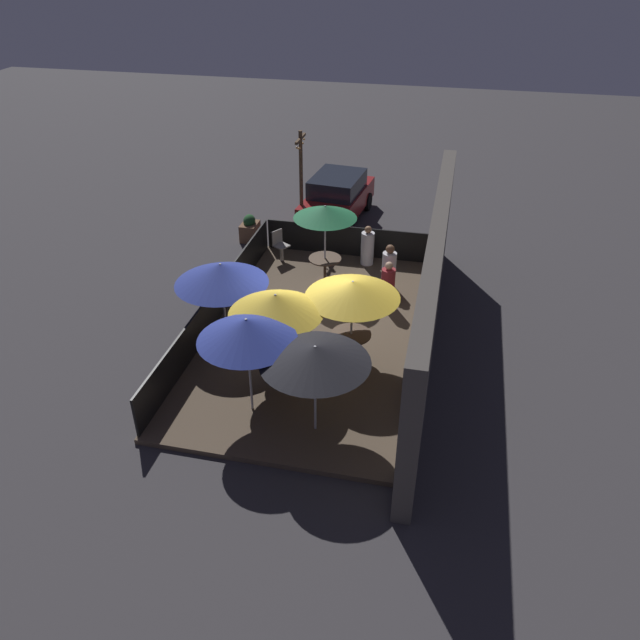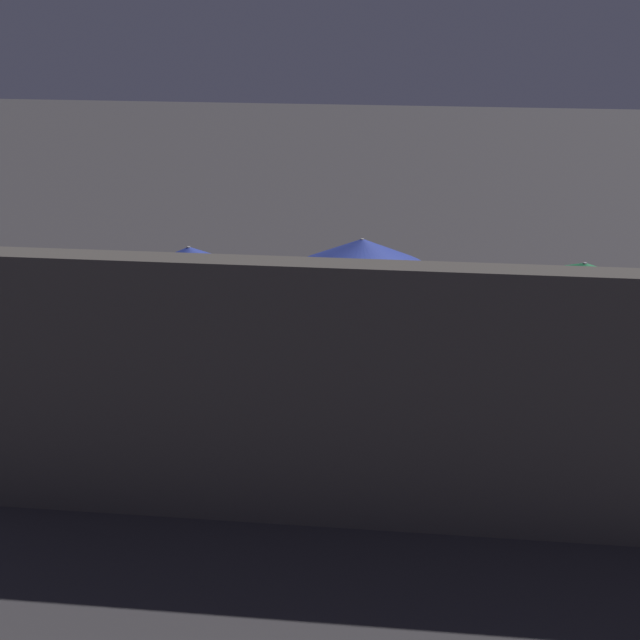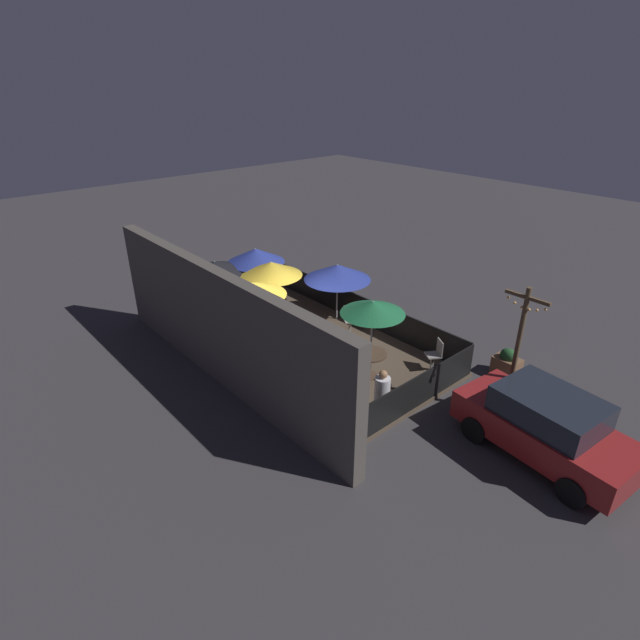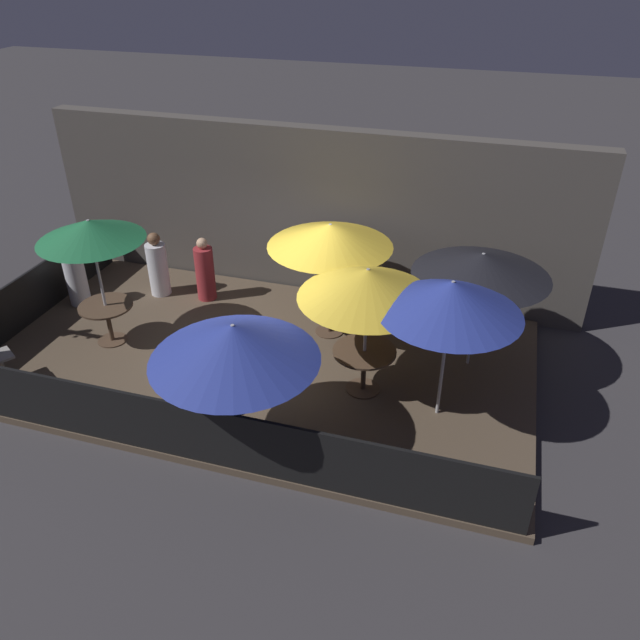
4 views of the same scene
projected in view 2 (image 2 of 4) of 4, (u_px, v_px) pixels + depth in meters
The scene contains 17 objects.
ground_plane at pixel (388, 413), 13.66m from camera, with size 60.00×60.00×0.00m, color #383538.
patio_deck at pixel (389, 410), 13.64m from camera, with size 9.19×5.23×0.12m.
building_wall at pixel (384, 401), 10.40m from camera, with size 10.79×0.36×3.37m.
fence_front at pixel (395, 315), 15.79m from camera, with size 8.99×0.05×0.95m.
patio_umbrella_0 at pixel (584, 275), 12.79m from camera, with size 1.76×1.76×2.32m.
patio_umbrella_1 at pixel (321, 315), 11.92m from camera, with size 2.15×2.15×2.12m.
patio_umbrella_2 at pixel (266, 276), 13.39m from camera, with size 2.07×2.07×2.16m.
patio_umbrella_3 at pixel (190, 262), 13.69m from camera, with size 2.02×2.02×2.27m.
patio_umbrella_4 at pixel (362, 254), 14.93m from camera, with size 2.26×2.26×2.01m.
patio_umbrella_5 at pixel (143, 305), 12.44m from camera, with size 2.17×2.17×2.06m.
dining_table_0 at pixel (572, 372), 13.38m from camera, with size 0.93×0.93×0.74m.
dining_table_1 at pixel (321, 404), 12.43m from camera, with size 0.94×0.94×0.73m.
dining_table_2 at pixel (268, 356), 13.90m from camera, with size 0.99×0.99×0.75m.
patio_chair_0 at pixel (619, 336), 14.80m from camera, with size 0.55×0.55×0.96m.
patio_chair_1 at pixel (419, 333), 14.98m from camera, with size 0.55×0.55×0.92m.
patron_0 at pixel (596, 432), 11.69m from camera, with size 0.52×0.52×1.32m.
patron_1 at pixel (521, 432), 11.70m from camera, with size 0.50×0.50×1.30m.
Camera 2 is at (-0.24, 12.12, 6.53)m, focal length 50.00 mm.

